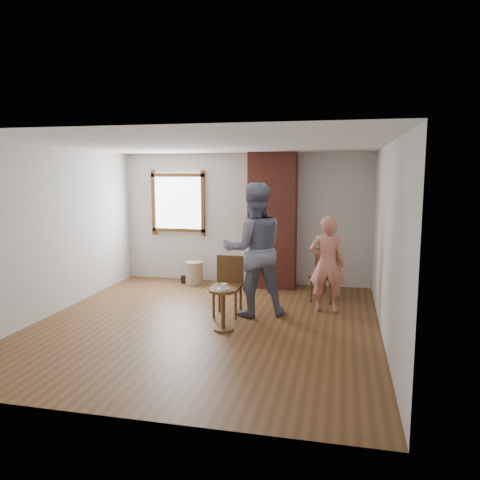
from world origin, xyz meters
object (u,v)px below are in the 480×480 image
Objects in this scene: person_pink at (327,264)px; man at (254,250)px; dining_chair_left at (228,282)px; dining_chair_right at (325,272)px; stoneware_crock at (194,273)px; side_table at (223,303)px.

man is at bearing 20.67° from person_pink.
dining_chair_left reaches higher than dining_chair_right.
dining_chair_left is 1.03× the size of dining_chair_right.
stoneware_crock is 2.47m from man.
stoneware_crock is at bearing 116.26° from side_table.
person_pink reaches higher than dining_chair_left.
side_table is (0.11, -0.77, -0.11)m from dining_chair_left.
person_pink is at bearing 176.98° from man.
dining_chair_right is 0.43× the size of man.
dining_chair_left is at bearing 18.49° from person_pink.
dining_chair_left is 0.79m from side_table.
stoneware_crock is 2.89m from side_table.
dining_chair_right is at bearing 55.25° from side_table.
dining_chair_left is at bearing -128.85° from dining_chair_right.
dining_chair_left is 0.60× the size of person_pink.
man is 1.34× the size of person_pink.
man is (1.55, -1.74, 0.81)m from stoneware_crock.
stoneware_crock is at bearing -25.94° from person_pink.
side_table is at bearing -81.74° from dining_chair_left.
stoneware_crock is 2.18m from dining_chair_left.
dining_chair_left reaches higher than side_table.
person_pink is at bearing 41.98° from side_table.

